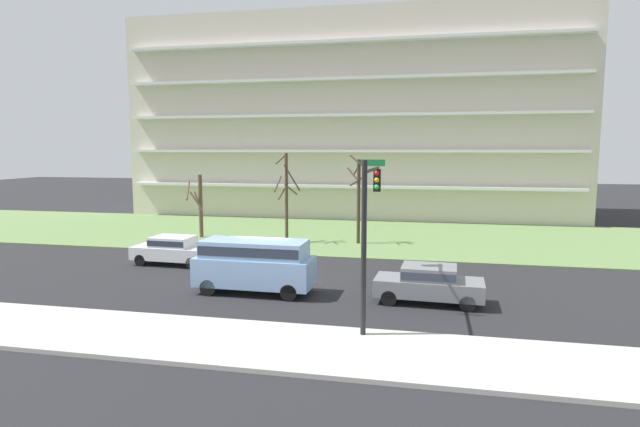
# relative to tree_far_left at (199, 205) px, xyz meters

# --- Properties ---
(ground) EXTENTS (160.00, 160.00, 0.00)m
(ground) POSITION_rel_tree_far_left_xyz_m (8.51, -10.75, -2.41)
(ground) COLOR #232326
(sidewalk_curb_near) EXTENTS (80.00, 4.00, 0.15)m
(sidewalk_curb_near) POSITION_rel_tree_far_left_xyz_m (8.51, -18.75, -2.33)
(sidewalk_curb_near) COLOR #BCB7AD
(sidewalk_curb_near) RESTS_ON ground
(grass_lawn_strip) EXTENTS (80.00, 16.00, 0.08)m
(grass_lawn_strip) POSITION_rel_tree_far_left_xyz_m (8.51, 3.25, -2.37)
(grass_lawn_strip) COLOR #66844C
(grass_lawn_strip) RESTS_ON ground
(apartment_building) EXTENTS (41.32, 13.11, 18.51)m
(apartment_building) POSITION_rel_tree_far_left_xyz_m (8.51, 17.32, 6.84)
(apartment_building) COLOR beige
(apartment_building) RESTS_ON ground
(tree_far_left) EXTENTS (1.59, 1.71, 4.54)m
(tree_far_left) POSITION_rel_tree_far_left_xyz_m (0.00, 0.00, 0.00)
(tree_far_left) COLOR brown
(tree_far_left) RESTS_ON ground
(tree_left) EXTENTS (1.66, 1.64, 6.08)m
(tree_left) POSITION_rel_tree_far_left_xyz_m (6.62, -0.77, 0.87)
(tree_left) COLOR #4C3828
(tree_left) RESTS_ON ground
(tree_center) EXTENTS (1.23, 1.49, 5.96)m
(tree_center) POSITION_rel_tree_far_left_xyz_m (11.37, -0.08, 0.69)
(tree_center) COLOR #423023
(tree_center) RESTS_ON ground
(van_blue_near_left) EXTENTS (5.23, 2.07, 2.36)m
(van_blue_near_left) POSITION_rel_tree_far_left_xyz_m (8.49, -12.75, -1.01)
(van_blue_near_left) COLOR #8CB2E0
(van_blue_near_left) RESTS_ON ground
(sedan_white_center_left) EXTENTS (4.47, 1.99, 1.57)m
(sedan_white_center_left) POSITION_rel_tree_far_left_xyz_m (2.23, -8.25, -1.54)
(sedan_white_center_left) COLOR white
(sedan_white_center_left) RESTS_ON ground
(sedan_gray_center_right) EXTENTS (4.48, 2.01, 1.57)m
(sedan_gray_center_right) POSITION_rel_tree_far_left_xyz_m (16.03, -12.75, -1.54)
(sedan_gray_center_right) COLOR slate
(sedan_gray_center_right) RESTS_ON ground
(traffic_signal_mast) EXTENTS (0.90, 4.56, 5.98)m
(traffic_signal_mast) POSITION_rel_tree_far_left_xyz_m (13.89, -15.82, 1.66)
(traffic_signal_mast) COLOR black
(traffic_signal_mast) RESTS_ON ground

